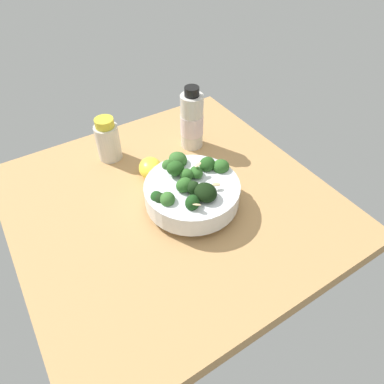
% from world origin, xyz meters
% --- Properties ---
extents(ground_plane, '(0.69, 0.69, 0.04)m').
position_xyz_m(ground_plane, '(0.00, 0.00, -0.02)').
color(ground_plane, tan).
extents(bowl_of_broccoli, '(0.21, 0.21, 0.10)m').
position_xyz_m(bowl_of_broccoli, '(0.03, -0.04, 0.04)').
color(bowl_of_broccoli, white).
rests_on(bowl_of_broccoli, ground_plane).
extents(lemon_wedge, '(0.08, 0.08, 0.05)m').
position_xyz_m(lemon_wedge, '(-0.00, 0.10, 0.02)').
color(lemon_wedge, yellow).
rests_on(lemon_wedge, ground_plane).
extents(bottle_tall, '(0.06, 0.06, 0.17)m').
position_xyz_m(bottle_tall, '(0.15, 0.15, 0.07)').
color(bottle_tall, beige).
rests_on(bottle_tall, ground_plane).
extents(bottle_short, '(0.06, 0.06, 0.11)m').
position_xyz_m(bottle_short, '(-0.05, 0.22, 0.05)').
color(bottle_short, beige).
rests_on(bottle_short, ground_plane).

